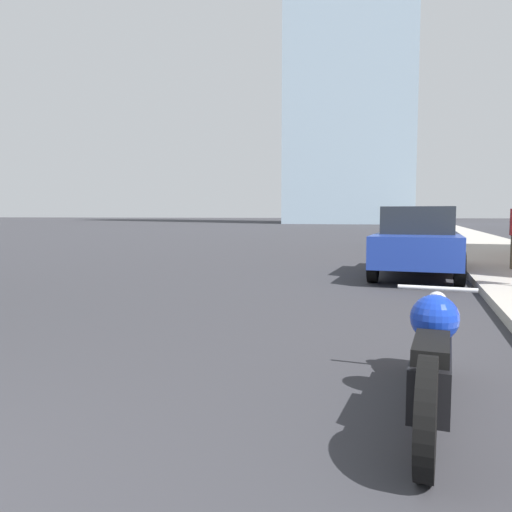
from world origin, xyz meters
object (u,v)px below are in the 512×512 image
at_px(motorcycle, 433,357).
at_px(parked_car_blue, 418,241).
at_px(parked_car_white, 416,227).
at_px(parked_car_yellow, 414,223).

bearing_deg(motorcycle, parked_car_blue, 94.16).
relative_size(motorcycle, parked_car_white, 0.52).
bearing_deg(parked_car_blue, parked_car_yellow, 91.86).
xyz_separation_m(motorcycle, parked_car_white, (-0.08, 19.14, 0.45)).
xyz_separation_m(parked_car_white, parked_car_yellow, (-0.10, 10.55, -0.02)).
distance_m(parked_car_blue, parked_car_white, 10.97).
distance_m(parked_car_white, parked_car_yellow, 10.55).
bearing_deg(parked_car_blue, parked_car_white, 91.62).
bearing_deg(parked_car_yellow, motorcycle, -89.29).
relative_size(parked_car_blue, parked_car_white, 0.99).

